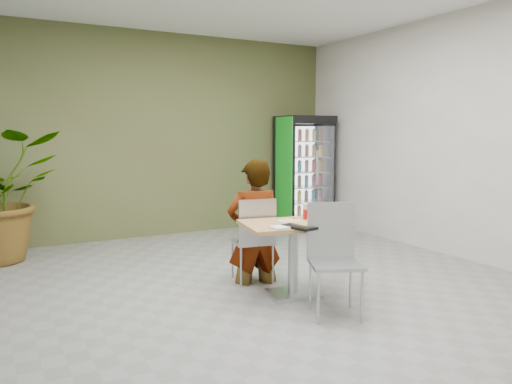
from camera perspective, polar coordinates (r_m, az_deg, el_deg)
ground at (r=5.11m, az=1.62°, el=-11.92°), size 7.00×7.00×0.00m
room_envelope at (r=4.84m, az=1.68°, el=6.33°), size 6.00×7.00×3.20m
dining_table at (r=5.02m, az=4.30°, el=-5.90°), size 1.11×0.87×0.75m
chair_far at (r=5.42m, az=-0.15°, el=-4.79°), size 0.49×0.49×0.94m
chair_near at (r=4.61m, az=8.81°, el=-6.46°), size 0.59×0.59×1.00m
seated_woman at (r=5.48m, az=-0.21°, el=-4.91°), size 0.68×0.50×1.66m
pizza_plate at (r=5.03m, az=3.89°, el=-3.21°), size 0.34×0.32×0.03m
soda_cup at (r=5.02m, az=5.96°, el=-2.41°), size 0.11×0.11×0.19m
napkin_stack at (r=4.66m, az=2.76°, el=-4.08°), size 0.17×0.17×0.02m
cafeteria_tray at (r=4.78m, az=6.15°, el=-3.80°), size 0.50×0.41×0.03m
beverage_fridge at (r=8.72m, az=5.61°, el=2.30°), size 0.95×0.77×1.93m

